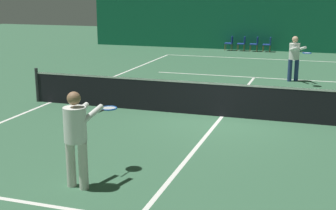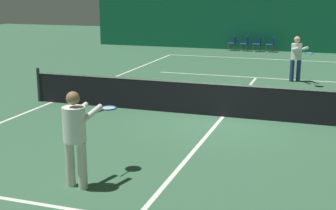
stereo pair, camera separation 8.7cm
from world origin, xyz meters
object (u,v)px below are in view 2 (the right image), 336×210
player_near (76,132)px  courtside_chair_0 (233,42)px  courtside_chair_1 (245,43)px  courtside_chair_2 (258,43)px  tennis_net (223,99)px  player_far (297,55)px  courtside_chair_3 (271,44)px

player_near → courtside_chair_0: 20.45m
courtside_chair_1 → courtside_chair_2: (0.74, 0.00, 0.00)m
tennis_net → courtside_chair_1: bearing=97.2°
tennis_net → courtside_chair_1: size_ratio=14.29×
player_far → courtside_chair_1: bearing=172.1°
player_near → courtside_chair_0: size_ratio=2.09×
tennis_net → courtside_chair_0: 15.10m
player_near → courtside_chair_3: player_near is taller
player_near → courtside_chair_1: 20.42m
player_far → courtside_chair_3: size_ratio=2.07×
courtside_chair_0 → courtside_chair_2: 1.48m
tennis_net → courtside_chair_3: bearing=91.6°
player_near → courtside_chair_2: bearing=8.6°
player_far → courtside_chair_3: 9.06m
player_far → courtside_chair_2: (-2.70, 8.83, -0.53)m
tennis_net → player_far: player_far is taller
courtside_chair_0 → courtside_chair_2: bearing=90.0°
player_near → courtside_chair_2: player_near is taller
player_near → courtside_chair_2: size_ratio=2.09×
courtside_chair_2 → player_near: bearing=-0.9°
tennis_net → courtside_chair_3: size_ratio=14.29×
player_far → courtside_chair_3: (-1.96, 8.83, -0.53)m
courtside_chair_1 → tennis_net: bearing=7.2°
courtside_chair_3 → courtside_chair_0: bearing=-90.0°
courtside_chair_2 → player_far: bearing=17.0°
player_near → player_far: 11.96m
tennis_net → courtside_chair_0: size_ratio=14.29×
player_near → courtside_chair_0: (-1.17, 20.41, -0.54)m
tennis_net → courtside_chair_1: tennis_net is taller
tennis_net → player_near: player_near is taller
player_near → player_far: bearing=-5.1°
courtside_chair_2 → courtside_chair_1: bearing=-90.0°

